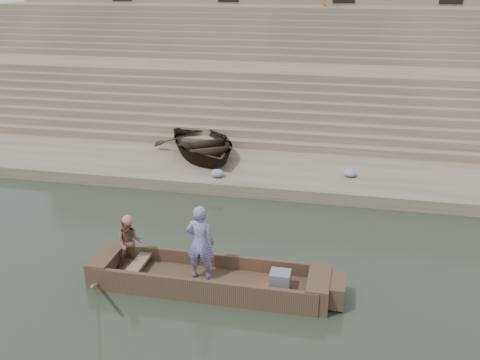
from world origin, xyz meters
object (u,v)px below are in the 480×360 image
(rowing_man, at_px, (129,243))
(television, at_px, (280,280))
(main_rowboat, at_px, (209,283))
(beached_rowboat, at_px, (203,144))
(standing_man, at_px, (200,242))

(rowing_man, bearing_deg, television, -19.46)
(television, bearing_deg, main_rowboat, -180.00)
(rowing_man, bearing_deg, main_rowboat, -21.62)
(main_rowboat, height_order, rowing_man, rowing_man)
(rowing_man, bearing_deg, beached_rowboat, 76.51)
(main_rowboat, bearing_deg, standing_man, 161.89)
(rowing_man, xyz_separation_m, beached_rowboat, (-0.48, 8.13, -0.01))
(rowing_man, bearing_deg, standing_man, -20.11)
(beached_rowboat, bearing_deg, standing_man, -106.31)
(main_rowboat, xyz_separation_m, beached_rowboat, (-2.48, 8.29, 0.75))
(main_rowboat, relative_size, rowing_man, 3.84)
(television, relative_size, beached_rowboat, 0.10)
(main_rowboat, xyz_separation_m, rowing_man, (-2.00, 0.17, 0.76))
(main_rowboat, xyz_separation_m, television, (1.67, 0.00, 0.31))
(rowing_man, height_order, television, rowing_man)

